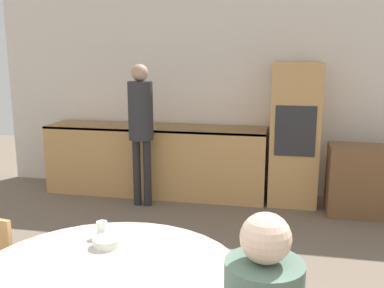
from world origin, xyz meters
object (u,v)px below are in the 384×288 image
at_px(sideboard, 379,182).
at_px(bowl_near, 107,242).
at_px(oven_unit, 294,134).
at_px(person_standing, 141,119).
at_px(cup, 102,229).

bearing_deg(sideboard, bowl_near, -125.85).
distance_m(oven_unit, bowl_near, 3.41).
height_order(oven_unit, person_standing, oven_unit).
relative_size(sideboard, cup, 11.63).
relative_size(oven_unit, bowl_near, 11.03).
xyz_separation_m(sideboard, person_standing, (-2.79, -0.21, 0.68)).
relative_size(person_standing, cup, 17.69).
bearing_deg(bowl_near, sideboard, 54.15).
xyz_separation_m(sideboard, bowl_near, (-2.11, -2.92, 0.37)).
xyz_separation_m(person_standing, bowl_near, (0.68, -2.71, -0.31)).
distance_m(person_standing, bowl_near, 2.82).
relative_size(oven_unit, sideboard, 1.54).
height_order(sideboard, cup, cup).
height_order(oven_unit, bowl_near, oven_unit).
xyz_separation_m(oven_unit, person_standing, (-1.83, -0.50, 0.21)).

